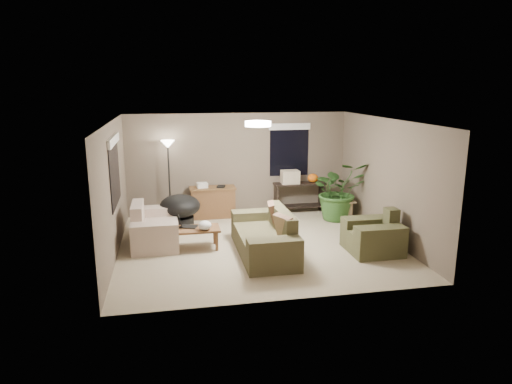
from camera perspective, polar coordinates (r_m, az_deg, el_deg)
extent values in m
plane|color=tan|center=(9.35, 0.24, -6.56)|extent=(5.50, 5.50, 0.00)
plane|color=white|center=(8.82, 0.25, 8.91)|extent=(5.50, 5.50, 0.00)
plane|color=#65594A|center=(11.42, -2.20, 3.58)|extent=(5.50, 0.00, 5.50)
plane|color=#65594A|center=(6.64, 4.45, -3.57)|extent=(5.50, 0.00, 5.50)
plane|color=#65594A|center=(8.90, -17.41, 0.19)|extent=(0.00, 5.00, 5.00)
plane|color=#65594A|center=(9.90, 16.06, 1.56)|extent=(0.00, 5.00, 5.00)
cube|color=brown|center=(8.81, 0.94, -6.37)|extent=(0.95, 1.48, 0.42)
cube|color=#47432A|center=(8.75, 3.30, -3.59)|extent=(0.22, 1.48, 0.43)
cube|color=#46422A|center=(7.93, 2.33, -7.95)|extent=(0.95, 0.36, 0.60)
cube|color=brown|center=(9.63, -0.19, -4.06)|extent=(0.95, 0.36, 0.60)
cube|color=#8C7251|center=(8.32, 3.63, -4.39)|extent=(0.40, 0.51, 0.47)
cube|color=#8C7251|center=(9.15, 2.21, -2.72)|extent=(0.30, 0.48, 0.47)
cube|color=beige|center=(9.59, -12.41, -5.02)|extent=(0.90, 0.88, 0.42)
cube|color=beige|center=(9.49, -14.59, -2.67)|extent=(0.22, 0.88, 0.43)
cube|color=beige|center=(8.98, -12.51, -5.70)|extent=(0.90, 0.36, 0.60)
cube|color=beige|center=(10.16, -12.37, -3.46)|extent=(0.90, 0.36, 0.60)
cube|color=brown|center=(9.18, 14.34, -5.98)|extent=(0.95, 0.28, 0.42)
cube|color=#4C4C2D|center=(9.21, 16.55, -3.28)|extent=(0.22, 0.28, 0.43)
cube|color=#47472A|center=(8.88, 15.25, -6.08)|extent=(0.95, 0.36, 0.60)
cube|color=#48482B|center=(9.42, 13.55, -4.85)|extent=(0.95, 0.36, 0.60)
cube|color=brown|center=(9.08, -7.74, -4.62)|extent=(1.00, 0.55, 0.04)
cylinder|color=brown|center=(8.95, -10.32, -6.41)|extent=(0.06, 0.06, 0.38)
cylinder|color=brown|center=(8.99, -4.93, -6.15)|extent=(0.06, 0.06, 0.38)
cylinder|color=brown|center=(9.32, -10.36, -5.60)|extent=(0.06, 0.06, 0.38)
cylinder|color=brown|center=(9.36, -5.19, -5.35)|extent=(0.06, 0.06, 0.38)
cube|color=black|center=(9.16, -8.41, -4.29)|extent=(0.39, 0.34, 0.02)
cube|color=black|center=(9.12, -9.44, -3.62)|extent=(0.07, 0.23, 0.22)
ellipsoid|color=white|center=(8.91, -6.41, -4.17)|extent=(0.30, 0.27, 0.18)
cube|color=brown|center=(11.18, -5.41, -1.38)|extent=(1.05, 0.45, 0.71)
cube|color=brown|center=(11.09, -5.45, 0.50)|extent=(1.10, 0.50, 0.04)
cube|color=silver|center=(11.05, -6.75, 0.85)|extent=(0.27, 0.23, 0.12)
cube|color=black|center=(11.05, -4.40, 0.69)|extent=(0.24, 0.26, 0.04)
cube|color=black|center=(11.58, 5.46, 1.04)|extent=(1.30, 0.40, 0.04)
cube|color=black|center=(11.51, 2.55, -0.90)|extent=(0.05, 0.38, 0.71)
cube|color=black|center=(11.84, 8.21, -0.62)|extent=(0.05, 0.38, 0.71)
cube|color=black|center=(11.71, 5.40, -1.73)|extent=(1.25, 0.36, 0.03)
ellipsoid|color=orange|center=(11.65, 7.13, 1.74)|extent=(0.35, 0.35, 0.22)
cube|color=beige|center=(11.47, 4.28, 1.89)|extent=(0.44, 0.33, 0.33)
cylinder|color=black|center=(10.36, -9.41, -3.86)|extent=(0.60, 0.60, 0.30)
ellipsoid|color=black|center=(10.25, -9.49, -1.73)|extent=(1.03, 1.03, 0.50)
cylinder|color=black|center=(11.23, -10.58, -3.30)|extent=(0.28, 0.28, 0.02)
cylinder|color=black|center=(11.02, -10.77, 1.14)|extent=(0.04, 0.04, 1.78)
cone|color=white|center=(10.86, -10.98, 5.89)|extent=(0.32, 0.32, 0.18)
cylinder|color=white|center=(8.82, 0.25, 8.52)|extent=(0.50, 0.50, 0.10)
imported|color=#2D5923|center=(11.07, 10.25, -0.60)|extent=(1.29, 1.43, 1.11)
cube|color=tan|center=(11.07, 11.60, -3.56)|extent=(0.32, 0.32, 0.03)
cylinder|color=tan|center=(11.01, 11.66, -2.39)|extent=(0.12, 0.12, 0.44)
cube|color=tan|center=(10.95, 11.71, -1.21)|extent=(0.22, 0.22, 0.03)
cube|color=black|center=(9.13, -17.25, 2.45)|extent=(0.01, 1.50, 1.30)
cube|color=white|center=(9.04, -17.38, 6.19)|extent=(0.05, 1.56, 0.16)
cube|color=black|center=(11.62, 4.16, 5.22)|extent=(1.00, 0.01, 1.30)
cube|color=white|center=(11.54, 4.24, 8.16)|extent=(1.06, 0.05, 0.16)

